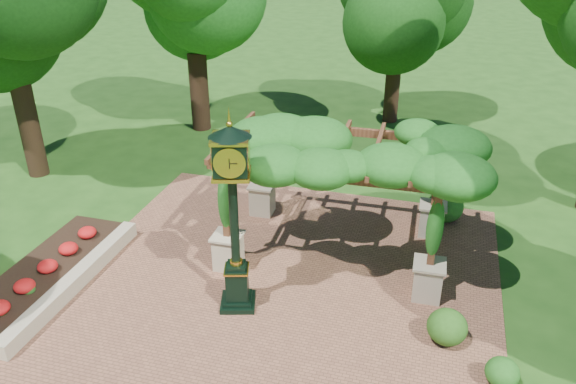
# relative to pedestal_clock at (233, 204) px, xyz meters

# --- Properties ---
(ground) EXTENTS (120.00, 120.00, 0.00)m
(ground) POSITION_rel_pedestal_clock_xyz_m (0.71, -0.93, -2.60)
(ground) COLOR #1E4714
(ground) RESTS_ON ground
(brick_plaza) EXTENTS (10.00, 12.00, 0.04)m
(brick_plaza) POSITION_rel_pedestal_clock_xyz_m (0.71, 0.07, -2.58)
(brick_plaza) COLOR brown
(brick_plaza) RESTS_ON ground
(border_wall) EXTENTS (0.35, 5.00, 0.40)m
(border_wall) POSITION_rel_pedestal_clock_xyz_m (-3.89, -0.43, -2.40)
(border_wall) COLOR #C6B793
(border_wall) RESTS_ON ground
(flower_bed) EXTENTS (1.50, 5.00, 0.36)m
(flower_bed) POSITION_rel_pedestal_clock_xyz_m (-4.79, -0.43, -2.42)
(flower_bed) COLOR red
(flower_bed) RESTS_ON ground
(pedestal_clock) EXTENTS (1.06, 1.06, 4.34)m
(pedestal_clock) POSITION_rel_pedestal_clock_xyz_m (0.00, 0.00, 0.00)
(pedestal_clock) COLOR black
(pedestal_clock) RESTS_ON brick_plaza
(pergola) EXTENTS (5.61, 3.61, 3.48)m
(pergola) POSITION_rel_pedestal_clock_xyz_m (1.61, 2.83, 0.26)
(pergola) COLOR beige
(pergola) RESTS_ON brick_plaza
(sundial) EXTENTS (0.56, 0.56, 0.93)m
(sundial) POSITION_rel_pedestal_clock_xyz_m (0.09, 7.10, -2.19)
(sundial) COLOR gray
(sundial) RESTS_ON ground
(shrub_front) EXTENTS (0.76, 0.76, 0.56)m
(shrub_front) POSITION_rel_pedestal_clock_xyz_m (5.53, -0.88, -2.28)
(shrub_front) COLOR #215C1A
(shrub_front) RESTS_ON brick_plaza
(shrub_mid) EXTENTS (0.91, 0.91, 0.74)m
(shrub_mid) POSITION_rel_pedestal_clock_xyz_m (4.51, 0.04, -2.19)
(shrub_mid) COLOR #255116
(shrub_mid) RESTS_ON brick_plaza
(shrub_back) EXTENTS (1.12, 1.12, 0.91)m
(shrub_back) POSITION_rel_pedestal_clock_xyz_m (4.29, 5.17, -2.10)
(shrub_back) COLOR #265E1B
(shrub_back) RESTS_ON brick_plaza
(tree_north) EXTENTS (3.85, 3.85, 6.93)m
(tree_north) POSITION_rel_pedestal_clock_xyz_m (1.80, 13.32, 2.16)
(tree_north) COLOR #362215
(tree_north) RESTS_ON ground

